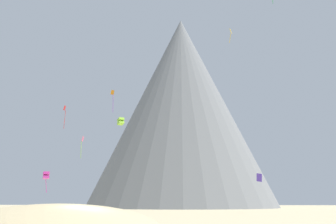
{
  "coord_description": "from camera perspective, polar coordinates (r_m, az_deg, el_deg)",
  "views": [
    {
      "loc": [
        7.95,
        -24.63,
        2.05
      ],
      "look_at": [
        1.06,
        33.26,
        14.74
      ],
      "focal_mm": 43.88,
      "sensor_mm": 36.0,
      "label": 1
    }
  ],
  "objects": [
    {
      "name": "bush_ridge_crest",
      "position": [
        46.6,
        -13.59,
        -14.22
      ],
      "size": [
        1.9,
        1.9,
        0.4
      ],
      "primitive_type": "cone",
      "rotation": [
        0.0,
        0.0,
        4.58
      ],
      "color": "#386633",
      "rests_on": "ground_plane"
    },
    {
      "name": "rock_massif",
      "position": [
        137.42,
        1.64,
        -0.63
      ],
      "size": [
        85.95,
        85.95,
        64.29
      ],
      "color": "slate",
      "rests_on": "ground_plane"
    },
    {
      "name": "kite_indigo_low",
      "position": [
        76.58,
        12.56,
        -8.88
      ],
      "size": [
        0.93,
        1.03,
        1.59
      ],
      "rotation": [
        0.0,
        0.0,
        4.83
      ],
      "color": "#5138B2"
    },
    {
      "name": "kite_gold_high",
      "position": [
        74.71,
        8.67,
        10.77
      ],
      "size": [
        0.51,
        0.62,
        2.74
      ],
      "rotation": [
        0.0,
        0.0,
        3.61
      ],
      "color": "gold"
    },
    {
      "name": "kite_rainbow_mid",
      "position": [
        86.61,
        -11.82,
        -4.06
      ],
      "size": [
        0.54,
        1.26,
        4.56
      ],
      "rotation": [
        0.0,
        0.0,
        4.05
      ],
      "color": "#E5668C"
    },
    {
      "name": "kite_red_mid",
      "position": [
        90.76,
        -14.16,
        -0.07
      ],
      "size": [
        0.56,
        0.71,
        5.02
      ],
      "rotation": [
        0.0,
        0.0,
        3.86
      ],
      "color": "red"
    },
    {
      "name": "kite_orange_mid",
      "position": [
        86.97,
        -7.69,
        2.11
      ],
      "size": [
        0.78,
        0.25,
        4.85
      ],
      "rotation": [
        0.0,
        0.0,
        5.7
      ],
      "color": "orange"
    },
    {
      "name": "kite_magenta_low",
      "position": [
        75.14,
        -16.57,
        -8.45
      ],
      "size": [
        1.41,
        1.44,
        3.59
      ],
      "rotation": [
        0.0,
        0.0,
        0.51
      ],
      "color": "#D1339E"
    },
    {
      "name": "kite_lime_mid",
      "position": [
        82.75,
        -6.58,
        -1.3
      ],
      "size": [
        1.6,
        1.62,
        1.48
      ],
      "rotation": [
        0.0,
        0.0,
        3.81
      ],
      "color": "#8CD133"
    }
  ]
}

